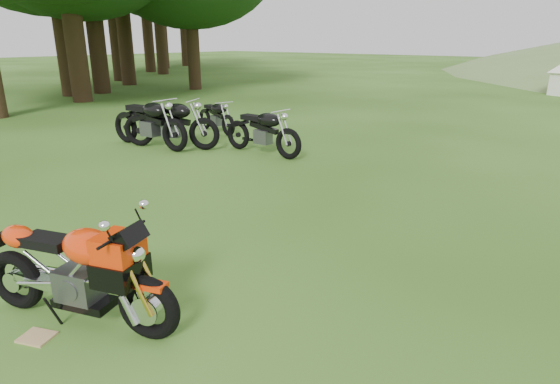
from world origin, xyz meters
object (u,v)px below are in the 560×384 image
Objects in this scene: plywood_board at (37,337)px; vintage_moto_a at (262,130)px; vintage_moto_d at (216,116)px; vintage_moto_c at (149,121)px; vintage_moto_b at (170,122)px; sport_motorcycle at (75,264)px.

plywood_board is 0.13× the size of vintage_moto_a.
plywood_board is 0.15× the size of vintage_moto_d.
vintage_moto_a is 0.88× the size of vintage_moto_c.
vintage_moto_b is 1.31× the size of vintage_moto_d.
vintage_moto_c is 2.06m from vintage_moto_d.
sport_motorcycle is 0.64m from plywood_board.
vintage_moto_d is at bearing 158.14° from vintage_moto_a.
vintage_moto_c is at bearing -154.83° from vintage_moto_a.
sport_motorcycle is 0.94× the size of vintage_moto_a.
sport_motorcycle reaches higher than vintage_moto_a.
sport_motorcycle reaches higher than plywood_board.
plywood_board is at bearing -64.48° from vintage_moto_a.
vintage_moto_b is (-4.59, 4.96, 0.55)m from plywood_board.
vintage_moto_a is at bearing 19.72° from vintage_moto_c.
vintage_moto_c reaches higher than vintage_moto_d.
sport_motorcycle is 6.70m from vintage_moto_c.
plywood_board is at bearing -39.23° from vintage_moto_d.
plywood_board is 0.11× the size of vintage_moto_c.
vintage_moto_a is at bearing -0.95° from vintage_moto_b.
sport_motorcycle is at bearing -69.43° from vintage_moto_b.
plywood_board is at bearing -71.96° from vintage_moto_b.
vintage_moto_a is at bearing 115.12° from plywood_board.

